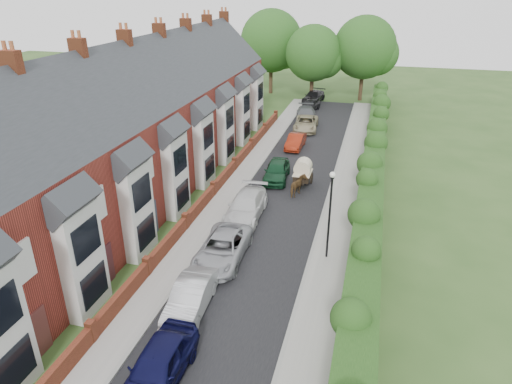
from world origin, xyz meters
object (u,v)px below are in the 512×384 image
car_white (246,206)px  car_red (296,141)px  horse (298,186)px  car_silver_b (222,248)px  car_grey (306,114)px  lamppost (330,205)px  car_navy (158,366)px  car_black (310,105)px  car_green (277,171)px  car_beige (306,123)px  car_silver_a (191,297)px  horse_cart (303,171)px

car_white → car_red: bearing=85.8°
car_white → horse: car_white is taller
car_silver_b → car_grey: bearing=88.4°
car_grey → car_silver_b: bearing=-99.0°
car_red → lamppost: bearing=-73.1°
car_navy → car_black: car_navy is taller
car_red → horse: (2.03, -10.01, 0.08)m
car_red → horse: horse is taller
car_navy → car_green: bearing=89.7°
car_beige → horse: size_ratio=2.92×
car_navy → car_silver_a: car_navy is taller
lamppost → car_navy: lamppost is taller
car_navy → car_white: 13.77m
horse → horse_cart: bearing=-77.2°
car_silver_a → horse: size_ratio=2.53×
car_navy → car_silver_b: 8.61m
lamppost → car_green: 11.52m
car_white → lamppost: bearing=-33.9°
car_beige → horse_cart: size_ratio=1.72×
car_green → car_white: bearing=-99.6°
car_red → horse_cart: bearing=-74.9°
car_white → car_green: car_white is taller
car_silver_a → horse: horse is taller
car_silver_a → car_green: bearing=85.3°
car_white → car_green: size_ratio=1.19×
car_grey → car_navy: bearing=-98.5°
car_beige → car_black: car_beige is taller
car_black → lamppost: bearing=-68.6°
car_silver_a → car_navy: bearing=-87.0°
car_navy → car_black: bearing=90.8°
car_red → car_green: bearing=-89.4°
car_silver_b → car_white: car_white is taller
car_silver_a → car_beige: bearing=86.0°
horse → car_green: bearing=-36.2°
car_white → horse_cart: (2.67, 5.90, 0.44)m
car_green → horse: car_green is taller
horse → horse_cart: 1.90m
car_black → car_green: bearing=-77.1°
lamppost → car_silver_a: lamppost is taller
car_red → horse: 10.22m
car_silver_b → car_black: size_ratio=1.28×
car_green → car_grey: bearing=87.2°
car_silver_b → car_green: size_ratio=1.17×
lamppost → car_silver_b: 6.27m
car_red → car_white: bearing=-91.5°
lamppost → horse_cart: (-2.97, 9.46, -2.11)m
car_navy → car_white: car_navy is taller
car_red → car_grey: car_grey is taller
car_silver_b → car_beige: (0.48, 25.00, -0.02)m
car_silver_a → lamppost: bearing=44.1°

